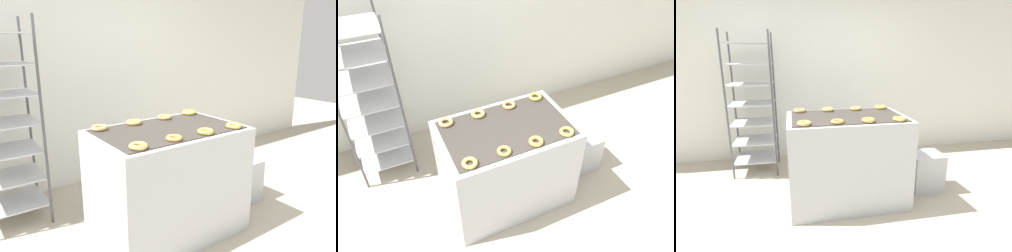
# 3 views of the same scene
# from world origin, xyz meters

# --- Properties ---
(ground_plane) EXTENTS (14.00, 14.00, 0.00)m
(ground_plane) POSITION_xyz_m (0.00, 0.00, 0.00)
(ground_plane) COLOR #B2A893
(wall_back) EXTENTS (8.00, 0.05, 2.80)m
(wall_back) POSITION_xyz_m (0.00, 2.12, 1.40)
(wall_back) COLOR silver
(wall_back) RESTS_ON ground_plane
(fryer_machine) EXTENTS (1.22, 0.79, 0.95)m
(fryer_machine) POSITION_xyz_m (0.00, 0.65, 0.47)
(fryer_machine) COLOR #B7BABF
(fryer_machine) RESTS_ON ground_plane
(baking_rack_cart) EXTENTS (0.57, 0.51, 1.85)m
(baking_rack_cart) POSITION_xyz_m (-1.06, 1.64, 0.94)
(baking_rack_cart) COLOR #4C4C51
(baking_rack_cart) RESTS_ON ground_plane
(glaze_bin) EXTENTS (0.37, 0.32, 0.45)m
(glaze_bin) POSITION_xyz_m (0.96, 0.68, 0.22)
(glaze_bin) COLOR #B7BABF
(glaze_bin) RESTS_ON ground_plane
(donut_near_left) EXTENTS (0.13, 0.13, 0.03)m
(donut_near_left) POSITION_xyz_m (-0.45, 0.36, 0.97)
(donut_near_left) COLOR tan
(donut_near_left) RESTS_ON fryer_machine
(donut_near_midleft) EXTENTS (0.12, 0.12, 0.03)m
(donut_near_midleft) POSITION_xyz_m (-0.15, 0.37, 0.96)
(donut_near_midleft) COLOR gold
(donut_near_midleft) RESTS_ON fryer_machine
(donut_near_midright) EXTENTS (0.13, 0.13, 0.04)m
(donut_near_midright) POSITION_xyz_m (0.15, 0.36, 0.97)
(donut_near_midright) COLOR gold
(donut_near_midright) RESTS_ON fryer_machine
(donut_near_right) EXTENTS (0.13, 0.13, 0.03)m
(donut_near_right) POSITION_xyz_m (0.45, 0.35, 0.96)
(donut_near_right) COLOR gold
(donut_near_right) RESTS_ON fryer_machine
(donut_far_left) EXTENTS (0.13, 0.13, 0.03)m
(donut_far_left) POSITION_xyz_m (-0.47, 0.93, 0.97)
(donut_far_left) COLOR tan
(donut_far_left) RESTS_ON fryer_machine
(donut_far_midleft) EXTENTS (0.13, 0.13, 0.04)m
(donut_far_midleft) POSITION_xyz_m (-0.16, 0.92, 0.97)
(donut_far_midleft) COLOR tan
(donut_far_midleft) RESTS_ON fryer_machine
(donut_far_midright) EXTENTS (0.13, 0.13, 0.03)m
(donut_far_midright) POSITION_xyz_m (0.16, 0.93, 0.96)
(donut_far_midright) COLOR tan
(donut_far_midright) RESTS_ON fryer_machine
(donut_far_right) EXTENTS (0.13, 0.13, 0.03)m
(donut_far_right) POSITION_xyz_m (0.47, 0.94, 0.97)
(donut_far_right) COLOR gold
(donut_far_right) RESTS_ON fryer_machine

